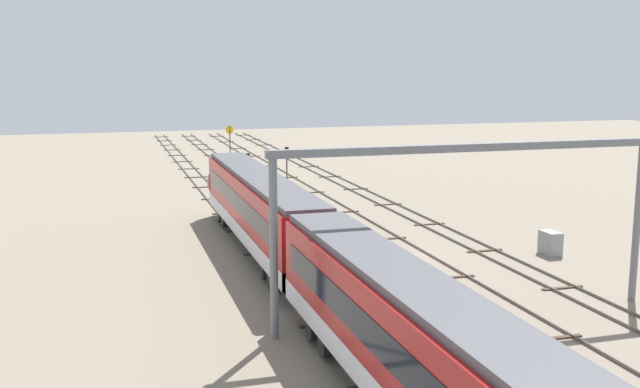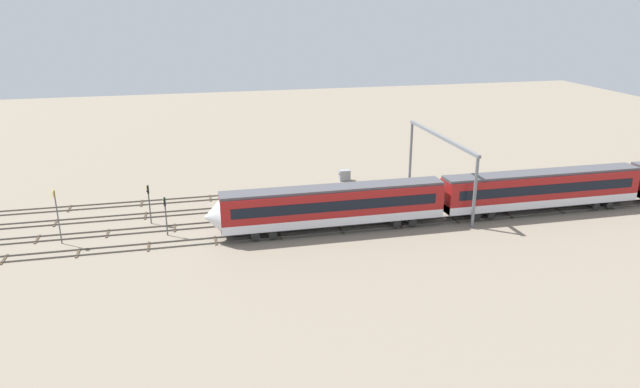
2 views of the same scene
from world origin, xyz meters
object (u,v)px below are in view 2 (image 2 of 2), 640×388
object	(u,v)px
signal_light_trackside_approach	(165,211)
signal_light_trackside_departure	(149,199)
relay_cabinet	(345,175)
speed_sign_near_foreground	(57,210)
overhead_gantry	(440,151)
train	(628,184)

from	to	relation	value
signal_light_trackside_approach	signal_light_trackside_departure	world-z (taller)	signal_light_trackside_departure
relay_cabinet	signal_light_trackside_approach	bearing A→B (deg)	31.78
speed_sign_near_foreground	signal_light_trackside_departure	bearing A→B (deg)	-157.03
signal_light_trackside_approach	overhead_gantry	bearing A→B (deg)	-172.94
signal_light_trackside_approach	signal_light_trackside_departure	size ratio (longest dim) A/B	0.95
signal_light_trackside_departure	overhead_gantry	bearing A→B (deg)	-179.81
train	speed_sign_near_foreground	xyz separation A→B (m)	(64.53, -2.91, 0.94)
train	relay_cabinet	distance (m)	35.15
train	signal_light_trackside_departure	size ratio (longest dim) A/B	22.49
overhead_gantry	signal_light_trackside_departure	bearing A→B (deg)	0.19
train	signal_light_trackside_departure	world-z (taller)	train
speed_sign_near_foreground	signal_light_trackside_approach	xyz separation A→B (m)	(-10.49, 0.23, -0.82)
train	overhead_gantry	xyz separation A→B (m)	(21.58, -6.70, 3.58)
speed_sign_near_foreground	signal_light_trackside_departure	size ratio (longest dim) A/B	1.30
signal_light_trackside_departure	relay_cabinet	world-z (taller)	signal_light_trackside_departure
overhead_gantry	relay_cabinet	distance (m)	14.90
speed_sign_near_foreground	signal_light_trackside_departure	world-z (taller)	speed_sign_near_foreground
train	speed_sign_near_foreground	bearing A→B (deg)	-2.58
train	overhead_gantry	world-z (taller)	overhead_gantry
overhead_gantry	signal_light_trackside_approach	distance (m)	32.89
relay_cabinet	speed_sign_near_foreground	bearing A→B (deg)	22.84
speed_sign_near_foreground	relay_cabinet	xyz separation A→B (m)	(-33.95, -14.30, -2.86)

